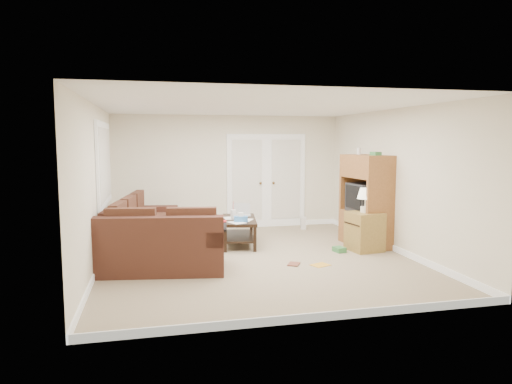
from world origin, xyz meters
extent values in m
plane|color=tan|center=(0.00, 0.00, 0.00)|extent=(5.50, 5.50, 0.00)
cube|color=white|center=(0.00, 0.00, 2.50)|extent=(5.00, 5.50, 0.02)
cube|color=white|center=(-2.50, 0.00, 1.25)|extent=(0.02, 5.50, 2.50)
cube|color=white|center=(2.50, 0.00, 1.25)|extent=(0.02, 5.50, 2.50)
cube|color=white|center=(0.00, 2.75, 1.25)|extent=(5.00, 0.02, 2.50)
cube|color=white|center=(0.00, -2.75, 1.25)|extent=(5.00, 0.02, 2.50)
cube|color=white|center=(0.40, 2.72, 1.02)|extent=(0.90, 0.04, 2.13)
cube|color=white|center=(1.30, 2.72, 1.02)|extent=(0.90, 0.04, 2.13)
cube|color=white|center=(0.40, 2.69, 1.07)|extent=(0.68, 0.02, 1.80)
cube|color=white|center=(1.30, 2.69, 1.07)|extent=(0.68, 0.02, 1.80)
cube|color=white|center=(-2.47, 1.00, 1.55)|extent=(0.04, 1.92, 1.42)
cube|color=white|center=(-2.44, 1.00, 1.55)|extent=(0.02, 1.74, 1.24)
cube|color=#49271C|center=(-1.82, 0.88, 0.22)|extent=(1.29, 2.49, 0.43)
cube|color=#49271C|center=(-2.16, 0.93, 0.66)|extent=(0.61, 2.39, 0.44)
cube|color=#49271C|center=(-1.66, 1.93, 0.55)|extent=(0.96, 0.39, 0.23)
cube|color=#532F21|center=(-1.74, 0.87, 0.50)|extent=(0.96, 2.34, 0.12)
cube|color=#49271C|center=(-1.54, -0.36, 0.22)|extent=(1.98, 1.21, 0.43)
cube|color=#49271C|center=(-1.60, -0.70, 0.66)|extent=(1.88, 0.53, 0.44)
cube|color=#49271C|center=(-0.75, -0.49, 0.55)|extent=(0.39, 0.96, 0.23)
cube|color=#532F21|center=(-1.53, -0.28, 0.50)|extent=(1.83, 0.88, 0.12)
cube|color=black|center=(-0.75, -0.49, 0.68)|extent=(0.45, 0.87, 0.03)
cube|color=red|center=(-0.71, -0.26, 0.70)|extent=(0.35, 0.17, 0.02)
cube|color=black|center=(-0.10, 1.05, 0.47)|extent=(0.79, 1.30, 0.06)
cube|color=black|center=(-0.10, 1.05, 0.17)|extent=(0.69, 1.20, 0.03)
cylinder|color=white|center=(-0.21, 1.01, 0.59)|extent=(0.10, 0.10, 0.18)
cylinder|color=red|center=(-0.21, 1.01, 0.75)|extent=(0.01, 0.01, 0.15)
cube|color=#3975B9|center=(-0.13, 0.72, 0.55)|extent=(0.26, 0.17, 0.10)
cube|color=white|center=(-0.11, 0.94, 0.50)|extent=(0.50, 0.72, 0.00)
cube|color=brown|center=(2.20, 0.49, 0.32)|extent=(0.66, 1.10, 0.63)
cube|color=brown|center=(2.20, 0.49, 1.48)|extent=(0.66, 1.10, 0.42)
cube|color=black|center=(2.18, 0.48, 0.90)|extent=(0.56, 0.67, 0.53)
cube|color=black|center=(1.92, 0.46, 0.92)|extent=(0.06, 0.55, 0.42)
cube|color=#387C40|center=(2.22, 0.22, 1.72)|extent=(0.14, 0.20, 0.06)
cylinder|color=white|center=(2.17, 0.80, 1.75)|extent=(0.07, 0.07, 0.13)
cube|color=olive|center=(2.00, 0.12, 0.34)|extent=(0.60, 0.60, 0.69)
cylinder|color=white|center=(2.00, 0.12, 0.74)|extent=(0.17, 0.17, 0.11)
cylinder|color=white|center=(2.00, 0.12, 0.87)|extent=(0.03, 0.03, 0.15)
cone|color=white|center=(2.00, 0.12, 1.03)|extent=(0.30, 0.30, 0.19)
cube|color=white|center=(1.57, 2.23, 0.14)|extent=(0.13, 0.11, 0.28)
cube|color=gold|center=(0.89, -0.63, 0.00)|extent=(0.35, 0.31, 0.01)
cube|color=#387C40|center=(1.52, 0.11, 0.04)|extent=(0.20, 0.25, 0.09)
imported|color=brown|center=(0.41, -0.46, 0.01)|extent=(0.27, 0.29, 0.02)
camera|label=1|loc=(-1.65, -7.22, 1.95)|focal=32.00mm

